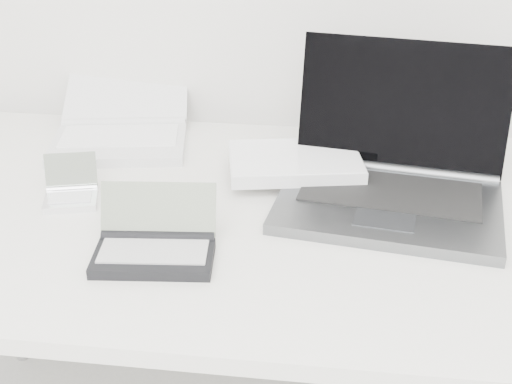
# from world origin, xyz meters

# --- Properties ---
(desk) EXTENTS (1.60, 0.80, 0.73)m
(desk) POSITION_xyz_m (0.00, 1.55, 0.68)
(desk) COLOR white
(desk) RESTS_ON ground
(laptop_large) EXTENTS (0.54, 0.39, 0.27)m
(laptop_large) POSITION_xyz_m (0.16, 1.64, 0.77)
(laptop_large) COLOR #585A5D
(laptop_large) RESTS_ON desk
(netbook_open_white) EXTENTS (0.34, 0.40, 0.09)m
(netbook_open_white) POSITION_xyz_m (-0.37, 1.83, 0.75)
(netbook_open_white) COLOR silver
(netbook_open_white) RESTS_ON desk
(pda_silver) EXTENTS (0.12, 0.12, 0.08)m
(pda_silver) POSITION_xyz_m (-0.38, 1.55, 0.75)
(pda_silver) COLOR silver
(pda_silver) RESTS_ON desk
(palmtop_charcoal) EXTENTS (0.21, 0.17, 0.10)m
(palmtop_charcoal) POSITION_xyz_m (-0.18, 1.38, 0.75)
(palmtop_charcoal) COLOR black
(palmtop_charcoal) RESTS_ON desk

